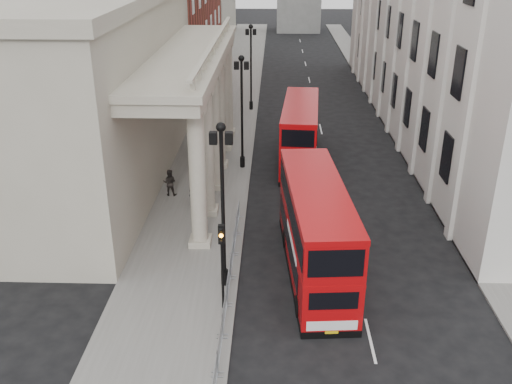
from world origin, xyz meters
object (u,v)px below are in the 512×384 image
Objects in this scene: traffic_light at (222,252)px; pedestrian_b at (170,182)px; lamp_post_north at (251,61)px; bus_near at (316,228)px; lamp_post_south at (223,196)px; bus_far at (300,132)px; lamp_post_mid at (242,105)px; pedestrian_a at (194,190)px; pedestrian_c at (213,153)px.

pedestrian_b is at bearing 110.13° from traffic_light.
pedestrian_b is (-4.55, -21.34, -3.89)m from lamp_post_north.
bus_near is (4.40, 3.56, -0.61)m from traffic_light.
lamp_post_south is at bearing 92.84° from traffic_light.
bus_near is 6.21× the size of pedestrian_b.
lamp_post_north is 0.78× the size of bus_far.
lamp_post_mid is 4.40× the size of pedestrian_a.
traffic_light is 0.38× the size of bus_near.
lamp_post_mid reaches higher than pedestrian_b.
pedestrian_c is at bearing -108.89° from pedestrian_b.
lamp_post_north is at bearing 90.00° from lamp_post_south.
traffic_light is (0.10, -18.02, -1.80)m from lamp_post_mid.
bus_far reaches higher than pedestrian_a.
pedestrian_a is (-2.86, 11.35, -2.04)m from traffic_light.
lamp_post_south is 4.60× the size of pedestrian_b.
traffic_light is at bearing -89.83° from lamp_post_north.
bus_near is at bearing 18.88° from lamp_post_south.
lamp_post_north is at bearing 90.00° from lamp_post_mid.
lamp_post_south is 32.00m from lamp_post_north.
lamp_post_mid is 4.33× the size of pedestrian_c.
pedestrian_a is 0.98× the size of pedestrian_c.
pedestrian_c is at bearing 97.19° from traffic_light.
lamp_post_mid is 5.28m from bus_far.
lamp_post_south is 4.33× the size of pedestrian_c.
lamp_post_mid is 8.02m from pedestrian_b.
pedestrian_b is (-4.55, -5.34, -3.89)m from lamp_post_mid.
bus_far is at bearing -73.19° from lamp_post_north.
lamp_post_north is (0.00, 16.00, 0.00)m from lamp_post_mid.
pedestrian_a is (-7.09, -8.35, -1.32)m from bus_far.
pedestrian_b is (-4.55, 10.66, -3.89)m from lamp_post_south.
lamp_post_north is 23.16m from pedestrian_a.
pedestrian_a is 6.95m from pedestrian_c.
traffic_light reaches higher than pedestrian_a.
traffic_light is at bearing -98.00° from bus_far.
traffic_light is (0.10, -2.02, -1.80)m from lamp_post_south.
lamp_post_south reaches higher than pedestrian_c.
traffic_light is 0.40× the size of bus_far.
lamp_post_north is at bearing 49.51° from pedestrian_a.
lamp_post_north is (0.00, 32.00, 0.00)m from lamp_post_south.
bus_far is at bearing 21.28° from lamp_post_mid.
bus_near is (4.50, -30.46, -2.42)m from lamp_post_north.
lamp_post_south is at bearing -90.00° from lamp_post_north.
lamp_post_south is at bearing -90.00° from lamp_post_mid.
traffic_light is at bearing -145.50° from bus_near.
lamp_post_mid is 4.60× the size of pedestrian_b.
pedestrian_b is (-8.87, -7.03, -1.36)m from bus_far.
traffic_light is 5.69m from bus_near.
traffic_light is at bearing -87.16° from lamp_post_south.
lamp_post_south and lamp_post_north have the same top height.
lamp_post_south is 0.78× the size of bus_far.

